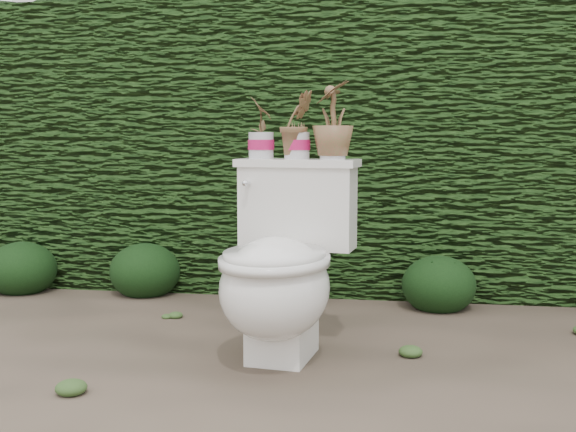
% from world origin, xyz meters
% --- Properties ---
extents(ground, '(60.00, 60.00, 0.00)m').
position_xyz_m(ground, '(0.00, 0.00, 0.00)').
color(ground, brown).
rests_on(ground, ground).
extents(hedge, '(8.00, 1.00, 1.60)m').
position_xyz_m(hedge, '(0.00, 1.60, 0.80)').
color(hedge, '#294C19').
rests_on(hedge, ground).
extents(house_wall, '(8.00, 3.50, 4.00)m').
position_xyz_m(house_wall, '(0.60, 6.00, 2.00)').
color(house_wall, silver).
rests_on(house_wall, ground).
extents(toilet, '(0.54, 0.73, 0.78)m').
position_xyz_m(toilet, '(0.07, 0.02, 0.36)').
color(toilet, silver).
rests_on(toilet, ground).
extents(potted_plant_left, '(0.10, 0.14, 0.24)m').
position_xyz_m(potted_plant_left, '(-0.06, 0.28, 0.90)').
color(potted_plant_left, '#216C27').
rests_on(potted_plant_left, toilet).
extents(potted_plant_center, '(0.19, 0.18, 0.26)m').
position_xyz_m(potted_plant_center, '(0.10, 0.26, 0.91)').
color(potted_plant_center, '#216C27').
rests_on(potted_plant_center, toilet).
extents(potted_plant_right, '(0.17, 0.17, 0.30)m').
position_xyz_m(potted_plant_right, '(0.25, 0.24, 0.93)').
color(potted_plant_right, '#216C27').
rests_on(potted_plant_right, toilet).
extents(liriope_clump_1, '(0.39, 0.39, 0.31)m').
position_xyz_m(liriope_clump_1, '(-1.57, 1.01, 0.15)').
color(liriope_clump_1, '#173311').
rests_on(liriope_clump_1, ground).
extents(liriope_clump_2, '(0.39, 0.39, 0.31)m').
position_xyz_m(liriope_clump_2, '(-0.87, 1.06, 0.16)').
color(liriope_clump_2, '#173311').
rests_on(liriope_clump_2, ground).
extents(liriope_clump_3, '(0.42, 0.42, 0.34)m').
position_xyz_m(liriope_clump_3, '(-0.10, 1.05, 0.17)').
color(liriope_clump_3, '#173311').
rests_on(liriope_clump_3, ground).
extents(liriope_clump_4, '(0.37, 0.37, 0.30)m').
position_xyz_m(liriope_clump_4, '(0.72, 0.97, 0.15)').
color(liriope_clump_4, '#173311').
rests_on(liriope_clump_4, ground).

